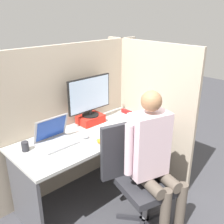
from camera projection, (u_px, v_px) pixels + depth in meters
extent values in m
plane|color=#3D3D42|center=(113.00, 209.00, 2.74)|extent=(12.00, 12.00, 0.00)
cube|color=tan|center=(69.00, 119.00, 2.91)|extent=(2.09, 0.04, 1.63)
cube|color=#F4EA66|center=(81.00, 90.00, 2.89)|extent=(0.08, 0.01, 0.08)
cube|color=tan|center=(147.00, 110.00, 3.15)|extent=(0.04, 1.31, 1.63)
cube|color=#B7B7B2|center=(90.00, 135.00, 2.70)|extent=(1.59, 0.68, 0.03)
cube|color=#4C4C51|center=(26.00, 199.00, 2.35)|extent=(0.03, 0.57, 0.73)
cube|color=#4C4C51|center=(138.00, 143.00, 3.32)|extent=(0.03, 0.57, 0.73)
cube|color=red|center=(91.00, 119.00, 2.93)|extent=(0.28, 0.20, 0.09)
cylinder|color=black|center=(90.00, 115.00, 2.92)|extent=(0.19, 0.19, 0.01)
cylinder|color=black|center=(90.00, 112.00, 2.90)|extent=(0.04, 0.04, 0.06)
cube|color=black|center=(89.00, 94.00, 2.83)|extent=(0.55, 0.02, 0.38)
cube|color=silver|center=(90.00, 94.00, 2.82)|extent=(0.53, 0.00, 0.35)
cube|color=#99999E|center=(57.00, 143.00, 2.48)|extent=(0.35, 0.25, 0.02)
cube|color=silver|center=(56.00, 142.00, 2.49)|extent=(0.29, 0.14, 0.00)
cube|color=#99999E|center=(51.00, 128.00, 2.49)|extent=(0.35, 0.09, 0.24)
cube|color=#1E3D93|center=(51.00, 128.00, 2.49)|extent=(0.30, 0.07, 0.21)
ellipsoid|color=gray|center=(86.00, 137.00, 2.60)|extent=(0.08, 0.06, 0.03)
cube|color=#A31919|center=(127.00, 112.00, 3.20)|extent=(0.05, 0.14, 0.04)
cone|color=orange|center=(102.00, 143.00, 2.46)|extent=(0.05, 0.09, 0.05)
cylinder|color=green|center=(98.00, 141.00, 2.50)|extent=(0.03, 0.02, 0.03)
cylinder|color=#2D2D33|center=(144.00, 219.00, 2.59)|extent=(0.10, 0.10, 0.04)
cube|color=#2D2D33|center=(156.00, 214.00, 2.65)|extent=(0.28, 0.11, 0.04)
cube|color=#2D2D33|center=(141.00, 209.00, 2.72)|extent=(0.19, 0.25, 0.04)
cube|color=#2D2D33|center=(130.00, 218.00, 2.61)|extent=(0.20, 0.24, 0.04)
cylinder|color=gray|center=(145.00, 204.00, 2.52)|extent=(0.05, 0.05, 0.35)
cube|color=#2D2D33|center=(146.00, 186.00, 2.44)|extent=(0.57, 0.57, 0.07)
cube|color=#2D2D33|center=(122.00, 150.00, 2.45)|extent=(0.43, 0.17, 0.54)
cylinder|color=brown|center=(150.00, 185.00, 2.31)|extent=(0.19, 0.33, 0.11)
cylinder|color=brown|center=(165.00, 214.00, 2.33)|extent=(0.09, 0.09, 0.51)
cylinder|color=brown|center=(167.00, 179.00, 2.39)|extent=(0.19, 0.33, 0.11)
cylinder|color=brown|center=(181.00, 207.00, 2.41)|extent=(0.09, 0.09, 0.51)
cube|color=silver|center=(149.00, 145.00, 2.28)|extent=(0.38, 0.29, 0.59)
sphere|color=#9E704C|center=(151.00, 101.00, 2.13)|extent=(0.18, 0.18, 0.18)
cylinder|color=silver|center=(129.00, 150.00, 2.19)|extent=(0.07, 0.07, 0.47)
cylinder|color=silver|center=(167.00, 139.00, 2.37)|extent=(0.07, 0.07, 0.47)
cylinder|color=#28282D|center=(25.00, 146.00, 2.36)|extent=(0.07, 0.07, 0.09)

